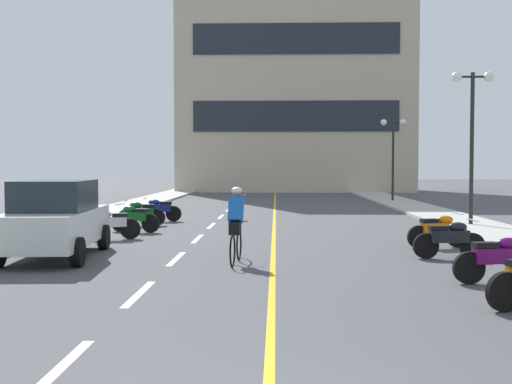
% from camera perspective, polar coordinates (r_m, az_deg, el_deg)
% --- Properties ---
extents(ground_plane, '(140.00, 140.00, 0.00)m').
position_cam_1_polar(ground_plane, '(25.70, 1.10, -2.42)').
color(ground_plane, '#47474C').
extents(curb_left, '(2.40, 72.00, 0.12)m').
position_cam_1_polar(curb_left, '(29.66, -12.88, -1.71)').
color(curb_left, '#A8A8A3').
rests_on(curb_left, ground).
extents(curb_right, '(2.40, 72.00, 0.12)m').
position_cam_1_polar(curb_right, '(29.50, 15.31, -1.76)').
color(curb_right, '#A8A8A3').
rests_on(curb_right, ground).
extents(lane_dash_0, '(0.14, 2.20, 0.01)m').
position_cam_1_polar(lane_dash_0, '(7.34, -17.30, -14.97)').
color(lane_dash_0, silver).
rests_on(lane_dash_0, ground).
extents(lane_dash_1, '(0.14, 2.20, 0.01)m').
position_cam_1_polar(lane_dash_1, '(11.08, -10.43, -8.95)').
color(lane_dash_1, silver).
rests_on(lane_dash_1, ground).
extents(lane_dash_2, '(0.14, 2.20, 0.01)m').
position_cam_1_polar(lane_dash_2, '(14.95, -7.16, -5.96)').
color(lane_dash_2, silver).
rests_on(lane_dash_2, ground).
extents(lane_dash_3, '(0.14, 2.20, 0.01)m').
position_cam_1_polar(lane_dash_3, '(18.88, -5.27, -4.19)').
color(lane_dash_3, silver).
rests_on(lane_dash_3, ground).
extents(lane_dash_4, '(0.14, 2.20, 0.01)m').
position_cam_1_polar(lane_dash_4, '(22.83, -4.03, -3.03)').
color(lane_dash_4, silver).
rests_on(lane_dash_4, ground).
extents(lane_dash_5, '(0.14, 2.20, 0.01)m').
position_cam_1_polar(lane_dash_5, '(26.80, -3.16, -2.21)').
color(lane_dash_5, silver).
rests_on(lane_dash_5, ground).
extents(lane_dash_6, '(0.14, 2.20, 0.01)m').
position_cam_1_polar(lane_dash_6, '(30.77, -2.51, -1.61)').
color(lane_dash_6, silver).
rests_on(lane_dash_6, ground).
extents(lane_dash_7, '(0.14, 2.20, 0.01)m').
position_cam_1_polar(lane_dash_7, '(34.76, -2.02, -1.14)').
color(lane_dash_7, silver).
rests_on(lane_dash_7, ground).
extents(lane_dash_8, '(0.14, 2.20, 0.01)m').
position_cam_1_polar(lane_dash_8, '(38.74, -1.62, -0.77)').
color(lane_dash_8, silver).
rests_on(lane_dash_8, ground).
extents(lane_dash_9, '(0.14, 2.20, 0.01)m').
position_cam_1_polar(lane_dash_9, '(42.73, -1.30, -0.47)').
color(lane_dash_9, silver).
rests_on(lane_dash_9, ground).
extents(lane_dash_10, '(0.14, 2.20, 0.01)m').
position_cam_1_polar(lane_dash_10, '(46.72, -1.03, -0.22)').
color(lane_dash_10, silver).
rests_on(lane_dash_10, ground).
extents(lane_dash_11, '(0.14, 2.20, 0.01)m').
position_cam_1_polar(lane_dash_11, '(50.71, -0.81, -0.00)').
color(lane_dash_11, silver).
rests_on(lane_dash_11, ground).
extents(centre_line_yellow, '(0.12, 66.00, 0.01)m').
position_cam_1_polar(centre_line_yellow, '(28.69, 1.67, -1.90)').
color(centre_line_yellow, gold).
rests_on(centre_line_yellow, ground).
extents(office_building, '(19.02, 8.14, 19.89)m').
position_cam_1_polar(office_building, '(54.20, 3.46, 10.68)').
color(office_building, '#BCAD93').
rests_on(office_building, ground).
extents(street_lamp_mid, '(1.46, 0.36, 5.29)m').
position_cam_1_polar(street_lamp_mid, '(23.39, 18.83, 6.71)').
color(street_lamp_mid, black).
rests_on(street_lamp_mid, curb_right).
extents(street_lamp_far, '(1.46, 0.36, 4.70)m').
position_cam_1_polar(street_lamp_far, '(37.72, 12.20, 4.55)').
color(street_lamp_far, black).
rests_on(street_lamp_far, curb_right).
extents(parked_car_near, '(2.15, 4.31, 1.82)m').
position_cam_1_polar(parked_car_near, '(15.66, -17.56, -2.31)').
color(parked_car_near, black).
rests_on(parked_car_near, ground).
extents(motorcycle_2, '(1.70, 0.60, 0.92)m').
position_cam_1_polar(motorcycle_2, '(12.55, 20.92, -5.56)').
color(motorcycle_2, black).
rests_on(motorcycle_2, ground).
extents(motorcycle_3, '(1.70, 0.60, 0.92)m').
position_cam_1_polar(motorcycle_3, '(15.48, 16.98, -4.00)').
color(motorcycle_3, black).
rests_on(motorcycle_3, ground).
extents(motorcycle_4, '(1.68, 0.65, 0.92)m').
position_cam_1_polar(motorcycle_4, '(17.40, 16.06, -3.29)').
color(motorcycle_4, black).
rests_on(motorcycle_4, ground).
extents(motorcycle_5, '(1.68, 0.67, 0.92)m').
position_cam_1_polar(motorcycle_5, '(19.02, -12.91, -2.77)').
color(motorcycle_5, black).
rests_on(motorcycle_5, ground).
extents(motorcycle_6, '(1.67, 0.70, 0.92)m').
position_cam_1_polar(motorcycle_6, '(20.93, -10.82, -2.28)').
color(motorcycle_6, black).
rests_on(motorcycle_6, ground).
extents(motorcycle_7, '(1.70, 0.60, 0.92)m').
position_cam_1_polar(motorcycle_7, '(23.09, -10.27, -1.83)').
color(motorcycle_7, black).
rests_on(motorcycle_7, ground).
extents(motorcycle_8, '(1.70, 0.60, 0.92)m').
position_cam_1_polar(motorcycle_8, '(24.72, -8.70, -1.54)').
color(motorcycle_8, black).
rests_on(motorcycle_8, ground).
extents(cyclist_rider, '(0.42, 1.77, 1.71)m').
position_cam_1_polar(cyclist_rider, '(14.16, -1.82, -2.81)').
color(cyclist_rider, black).
rests_on(cyclist_rider, ground).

